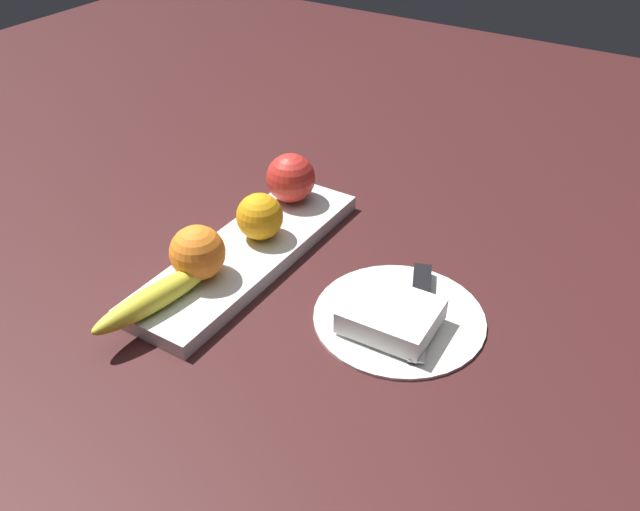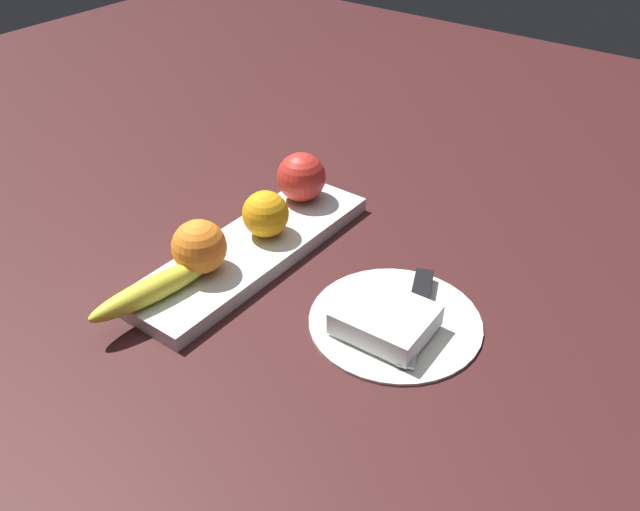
# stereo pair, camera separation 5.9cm
# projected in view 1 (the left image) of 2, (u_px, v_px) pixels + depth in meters

# --- Properties ---
(ground_plane) EXTENTS (2.40, 2.40, 0.00)m
(ground_plane) POSITION_uv_depth(u_px,v_px,m) (229.00, 252.00, 0.97)
(ground_plane) COLOR #391718
(fruit_tray) EXTENTS (0.41, 0.12, 0.02)m
(fruit_tray) POSITION_uv_depth(u_px,v_px,m) (248.00, 253.00, 0.95)
(fruit_tray) COLOR silver
(fruit_tray) RESTS_ON ground_plane
(apple) EXTENTS (0.08, 0.08, 0.08)m
(apple) POSITION_uv_depth(u_px,v_px,m) (291.00, 178.00, 1.03)
(apple) COLOR red
(apple) RESTS_ON fruit_tray
(banana) EXTENTS (0.18, 0.06, 0.03)m
(banana) POSITION_uv_depth(u_px,v_px,m) (155.00, 297.00, 0.82)
(banana) COLOR yellow
(banana) RESTS_ON fruit_tray
(orange_near_apple) EXTENTS (0.07, 0.07, 0.07)m
(orange_near_apple) POSITION_uv_depth(u_px,v_px,m) (197.00, 253.00, 0.87)
(orange_near_apple) COLOR orange
(orange_near_apple) RESTS_ON fruit_tray
(orange_near_banana) EXTENTS (0.07, 0.07, 0.07)m
(orange_near_banana) POSITION_uv_depth(u_px,v_px,m) (260.00, 217.00, 0.94)
(orange_near_banana) COLOR orange
(orange_near_banana) RESTS_ON fruit_tray
(dinner_plate) EXTENTS (0.22, 0.22, 0.01)m
(dinner_plate) POSITION_uv_depth(u_px,v_px,m) (400.00, 315.00, 0.85)
(dinner_plate) COLOR white
(dinner_plate) RESTS_ON ground_plane
(folded_napkin) EXTENTS (0.10, 0.11, 0.03)m
(folded_napkin) POSITION_uv_depth(u_px,v_px,m) (391.00, 315.00, 0.82)
(folded_napkin) COLOR white
(folded_napkin) RESTS_ON dinner_plate
(knife) EXTENTS (0.17, 0.09, 0.01)m
(knife) POSITION_uv_depth(u_px,v_px,m) (421.00, 295.00, 0.87)
(knife) COLOR silver
(knife) RESTS_ON dinner_plate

